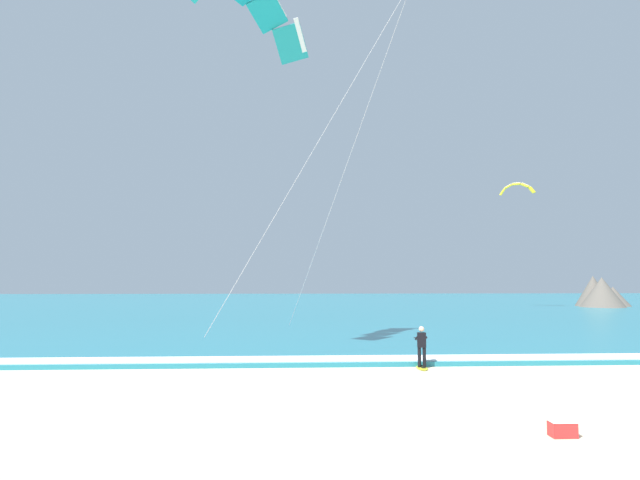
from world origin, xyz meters
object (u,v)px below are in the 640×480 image
(surfboard, at_px, (422,368))
(kite_primary, at_px, (250,1))
(kitesurfer, at_px, (422,345))
(kite_distant, at_px, (517,187))
(cooler_box, at_px, (562,428))

(surfboard, bearing_deg, kite_primary, 150.36)
(kite_primary, bearing_deg, kitesurfer, -29.53)
(kite_primary, height_order, kite_distant, kite_primary)
(kitesurfer, relative_size, kite_primary, 0.10)
(surfboard, bearing_deg, kitesurfer, 84.15)
(surfboard, height_order, kitesurfer, kitesurfer)
(surfboard, relative_size, cooler_box, 2.48)
(kite_distant, bearing_deg, kitesurfer, -117.77)
(kite_primary, relative_size, kite_distant, 4.57)
(kite_primary, xyz_separation_m, kite_distant, (29.83, 38.34, -2.48))
(kitesurfer, height_order, kite_distant, kite_distant)
(surfboard, distance_m, kite_distant, 50.39)
(kite_distant, distance_m, cooler_box, 58.43)
(surfboard, distance_m, cooler_box, 9.73)
(kitesurfer, relative_size, cooler_box, 2.91)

